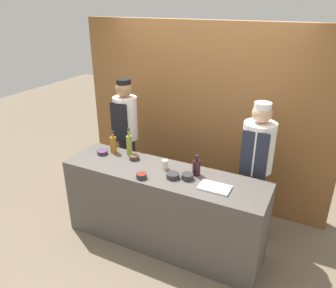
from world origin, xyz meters
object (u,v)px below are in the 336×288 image
object	(u,v)px
sauce_bowl_red	(141,175)
cup_cream	(165,164)
chef_left	(126,136)
bottle_amber	(113,144)
chef_right	(255,168)
sauce_bowl_purple	(102,152)
sauce_bowl_orange	(187,176)
sauce_bowl_brown	(134,157)
sauce_bowl_green	(173,175)
bottle_wine	(196,167)
cutting_board	(215,188)
bottle_oil	(129,145)

from	to	relation	value
sauce_bowl_red	cup_cream	world-z (taller)	cup_cream
chef_left	bottle_amber	bearing A→B (deg)	-77.60
chef_left	chef_right	bearing A→B (deg)	-0.01
sauce_bowl_purple	sauce_bowl_orange	bearing A→B (deg)	-4.36
sauce_bowl_orange	sauce_bowl_brown	xyz separation A→B (m)	(-0.73, 0.14, -0.01)
sauce_bowl_brown	bottle_amber	world-z (taller)	bottle_amber
bottle_amber	chef_right	size ratio (longest dim) A/B	0.16
cup_cream	chef_left	size ratio (longest dim) A/B	0.06
sauce_bowl_green	sauce_bowl_brown	world-z (taller)	sauce_bowl_green
chef_right	bottle_wine	bearing A→B (deg)	-136.36
cutting_board	bottle_wine	xyz separation A→B (m)	(-0.27, 0.17, 0.08)
sauce_bowl_red	bottle_amber	bearing A→B (deg)	147.92
cutting_board	sauce_bowl_orange	bearing A→B (deg)	170.57
sauce_bowl_green	cup_cream	distance (m)	0.22
sauce_bowl_brown	sauce_bowl_orange	bearing A→B (deg)	-10.56
bottle_amber	sauce_bowl_purple	bearing A→B (deg)	-129.31
sauce_bowl_red	sauce_bowl_brown	xyz separation A→B (m)	(-0.30, 0.33, -0.00)
sauce_bowl_green	cup_cream	xyz separation A→B (m)	(-0.17, 0.14, 0.02)
bottle_oil	bottle_wine	bearing A→B (deg)	-5.81
sauce_bowl_purple	cup_cream	bearing A→B (deg)	0.39
sauce_bowl_red	sauce_bowl_green	bearing A→B (deg)	26.94
sauce_bowl_green	sauce_bowl_brown	distance (m)	0.61
bottle_amber	chef_left	xyz separation A→B (m)	(-0.09, 0.42, -0.07)
chef_right	sauce_bowl_green	bearing A→B (deg)	-136.75
sauce_bowl_orange	sauce_bowl_purple	size ratio (longest dim) A/B	1.00
sauce_bowl_red	sauce_bowl_purple	distance (m)	0.77
bottle_oil	sauce_bowl_green	bearing A→B (deg)	-20.58
cutting_board	chef_right	size ratio (longest dim) A/B	0.19
bottle_wine	bottle_oil	bearing A→B (deg)	174.19
bottle_oil	cup_cream	world-z (taller)	bottle_oil
sauce_bowl_green	sauce_bowl_brown	bearing A→B (deg)	162.46
chef_left	sauce_bowl_green	bearing A→B (deg)	-33.33
sauce_bowl_purple	bottle_oil	world-z (taller)	bottle_oil
bottle_oil	cup_cream	bearing A→B (deg)	-12.69
cutting_board	bottle_oil	xyz separation A→B (m)	(-1.16, 0.27, 0.12)
sauce_bowl_orange	chef_left	bearing A→B (deg)	151.93
sauce_bowl_brown	chef_right	world-z (taller)	chef_right
cutting_board	bottle_amber	distance (m)	1.40
sauce_bowl_brown	bottle_wine	distance (m)	0.78
cutting_board	bottle_oil	bearing A→B (deg)	167.08
sauce_bowl_orange	sauce_bowl_purple	world-z (taller)	sauce_bowl_orange
sauce_bowl_orange	bottle_wine	distance (m)	0.14
bottle_amber	bottle_wine	xyz separation A→B (m)	(1.11, -0.07, -0.02)
sauce_bowl_brown	cup_cream	size ratio (longest dim) A/B	1.09
bottle_amber	chef_left	bearing A→B (deg)	102.40
sauce_bowl_purple	cup_cream	world-z (taller)	cup_cream
sauce_bowl_red	bottle_oil	world-z (taller)	bottle_oil
cup_cream	bottle_wine	bearing A→B (deg)	4.72
cup_cream	bottle_amber	bearing A→B (deg)	172.31
sauce_bowl_brown	chef_right	size ratio (longest dim) A/B	0.07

